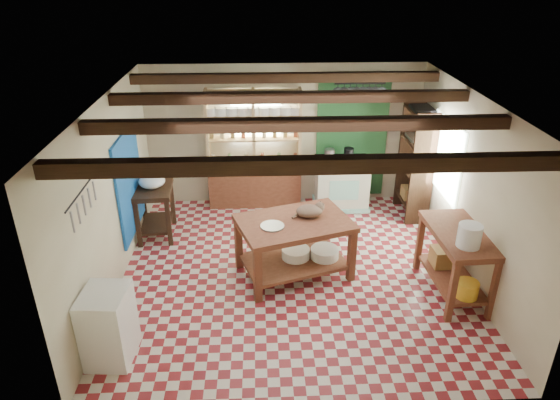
{
  "coord_description": "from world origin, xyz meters",
  "views": [
    {
      "loc": [
        -0.46,
        -6.23,
        4.23
      ],
      "look_at": [
        -0.17,
        0.3,
        1.05
      ],
      "focal_mm": 32.0,
      "sensor_mm": 36.0,
      "label": 1
    }
  ],
  "objects_px": {
    "stove": "(341,183)",
    "right_counter": "(454,263)",
    "cat": "(309,211)",
    "white_cabinet": "(108,326)",
    "work_table": "(294,248)",
    "prep_table": "(156,211)"
  },
  "relations": [
    {
      "from": "cat",
      "to": "white_cabinet",
      "type": "bearing_deg",
      "value": -172.76
    },
    {
      "from": "stove",
      "to": "right_counter",
      "type": "xyz_separation_m",
      "value": [
        1.13,
        -2.74,
        0.01
      ]
    },
    {
      "from": "white_cabinet",
      "to": "right_counter",
      "type": "xyz_separation_m",
      "value": [
        4.4,
        1.07,
        0.03
      ]
    },
    {
      "from": "work_table",
      "to": "stove",
      "type": "relative_size",
      "value": 1.62
    },
    {
      "from": "right_counter",
      "to": "cat",
      "type": "bearing_deg",
      "value": 158.34
    },
    {
      "from": "white_cabinet",
      "to": "right_counter",
      "type": "relative_size",
      "value": 0.67
    },
    {
      "from": "prep_table",
      "to": "cat",
      "type": "height_order",
      "value": "cat"
    },
    {
      "from": "white_cabinet",
      "to": "prep_table",
      "type": "bearing_deg",
      "value": 93.83
    },
    {
      "from": "work_table",
      "to": "prep_table",
      "type": "bearing_deg",
      "value": 132.33
    },
    {
      "from": "stove",
      "to": "work_table",
      "type": "bearing_deg",
      "value": -114.89
    },
    {
      "from": "work_table",
      "to": "white_cabinet",
      "type": "xyz_separation_m",
      "value": [
        -2.24,
        -1.62,
        0.01
      ]
    },
    {
      "from": "stove",
      "to": "right_counter",
      "type": "relative_size",
      "value": 0.72
    },
    {
      "from": "right_counter",
      "to": "cat",
      "type": "distance_m",
      "value": 2.11
    },
    {
      "from": "stove",
      "to": "cat",
      "type": "xyz_separation_m",
      "value": [
        -0.81,
        -2.06,
        0.5
      ]
    },
    {
      "from": "work_table",
      "to": "prep_table",
      "type": "relative_size",
      "value": 1.77
    },
    {
      "from": "prep_table",
      "to": "white_cabinet",
      "type": "relative_size",
      "value": 0.98
    },
    {
      "from": "work_table",
      "to": "right_counter",
      "type": "height_order",
      "value": "right_counter"
    },
    {
      "from": "right_counter",
      "to": "stove",
      "type": "bearing_deg",
      "value": 109.99
    },
    {
      "from": "stove",
      "to": "right_counter",
      "type": "height_order",
      "value": "right_counter"
    },
    {
      "from": "work_table",
      "to": "cat",
      "type": "xyz_separation_m",
      "value": [
        0.22,
        0.13,
        0.53
      ]
    },
    {
      "from": "white_cabinet",
      "to": "right_counter",
      "type": "height_order",
      "value": "right_counter"
    },
    {
      "from": "prep_table",
      "to": "right_counter",
      "type": "bearing_deg",
      "value": -26.62
    }
  ]
}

